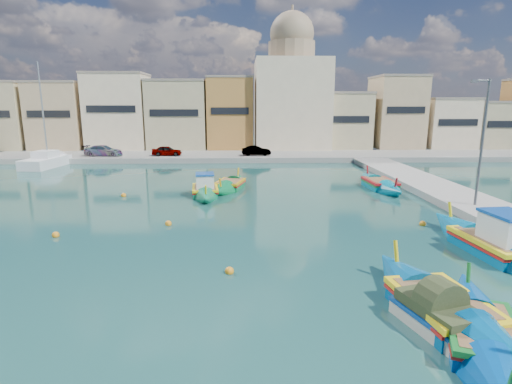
# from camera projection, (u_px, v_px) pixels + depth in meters

# --- Properties ---
(ground) EXTENTS (160.00, 160.00, 0.00)m
(ground) POSITION_uv_depth(u_px,v_px,m) (173.00, 250.00, 18.26)
(ground) COLOR #153F3D
(ground) RESTS_ON ground
(north_quay) EXTENTS (80.00, 8.00, 0.60)m
(north_quay) POSITION_uv_depth(u_px,v_px,m) (217.00, 156.00, 49.45)
(north_quay) COLOR gray
(north_quay) RESTS_ON ground
(north_townhouses) EXTENTS (83.20, 7.87, 10.19)m
(north_townhouses) POSITION_uv_depth(u_px,v_px,m) (267.00, 116.00, 55.86)
(north_townhouses) COLOR tan
(north_townhouses) RESTS_ON ground
(church_block) EXTENTS (10.00, 10.00, 19.10)m
(church_block) POSITION_uv_depth(u_px,v_px,m) (291.00, 91.00, 55.86)
(church_block) COLOR beige
(church_block) RESTS_ON ground
(quay_street_lamp) EXTENTS (1.18, 0.16, 8.00)m
(quay_street_lamp) POSITION_uv_depth(u_px,v_px,m) (481.00, 142.00, 23.75)
(quay_street_lamp) COLOR #595B60
(quay_street_lamp) RESTS_ON ground
(parked_cars) EXTENTS (22.19, 2.05, 1.27)m
(parked_cars) POSITION_uv_depth(u_px,v_px,m) (157.00, 151.00, 47.57)
(parked_cars) COLOR #4C1919
(parked_cars) RESTS_ON north_quay
(luzzu_turquoise_cabin) EXTENTS (2.98, 9.93, 3.14)m
(luzzu_turquoise_cabin) POSITION_uv_depth(u_px,v_px,m) (496.00, 246.00, 17.68)
(luzzu_turquoise_cabin) COLOR #006CA3
(luzzu_turquoise_cabin) RESTS_ON ground
(luzzu_blue_cabin) EXTENTS (2.58, 7.45, 2.58)m
(luzzu_blue_cabin) POSITION_uv_depth(u_px,v_px,m) (205.00, 191.00, 29.44)
(luzzu_blue_cabin) COLOR #0B784C
(luzzu_blue_cabin) RESTS_ON ground
(luzzu_cyan_mid) EXTENTS (2.31, 8.33, 2.44)m
(luzzu_cyan_mid) POSITION_uv_depth(u_px,v_px,m) (380.00, 185.00, 31.93)
(luzzu_cyan_mid) COLOR #007D9A
(luzzu_cyan_mid) RESTS_ON ground
(luzzu_green) EXTENTS (3.52, 7.32, 2.24)m
(luzzu_green) POSITION_uv_depth(u_px,v_px,m) (230.00, 186.00, 31.78)
(luzzu_green) COLOR #0A723C
(luzzu_green) RESTS_ON ground
(luzzu_blue_south) EXTENTS (4.58, 8.06, 2.29)m
(luzzu_blue_south) POSITION_uv_depth(u_px,v_px,m) (482.00, 337.00, 10.98)
(luzzu_blue_south) COLOR #004AA5
(luzzu_blue_south) RESTS_ON ground
(luzzu_cyan_south) EXTENTS (3.10, 8.61, 2.62)m
(luzzu_cyan_south) POSITION_uv_depth(u_px,v_px,m) (442.00, 311.00, 12.30)
(luzzu_cyan_south) COLOR #005899
(luzzu_cyan_south) RESTS_ON ground
(tender_near) EXTENTS (2.20, 3.07, 1.37)m
(tender_near) POSITION_uv_depth(u_px,v_px,m) (439.00, 316.00, 11.72)
(tender_near) COLOR beige
(tender_near) RESTS_ON ground
(yacht_north) EXTENTS (3.37, 9.06, 11.82)m
(yacht_north) POSITION_uv_depth(u_px,v_px,m) (56.00, 160.00, 44.61)
(yacht_north) COLOR white
(yacht_north) RESTS_ON ground
(mooring_buoys) EXTENTS (19.76, 18.79, 0.36)m
(mooring_buoys) POSITION_uv_depth(u_px,v_px,m) (205.00, 215.00, 23.80)
(mooring_buoys) COLOR orange
(mooring_buoys) RESTS_ON ground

